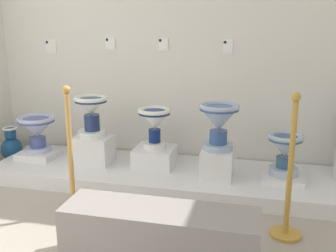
{
  "coord_description": "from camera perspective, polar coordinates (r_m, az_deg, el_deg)",
  "views": [
    {
      "loc": [
        2.87,
        -1.08,
        1.51
      ],
      "look_at": [
        2.01,
        2.48,
        0.57
      ],
      "focal_mm": 42.74,
      "sensor_mm": 36.0,
      "label": 1
    }
  ],
  "objects": [
    {
      "name": "wall_back",
      "position": [
        4.13,
        3.73,
        15.37
      ],
      "size": [
        4.5,
        0.06,
        3.16
      ],
      "primitive_type": "cube",
      "color": "silver",
      "rests_on": "ground_plane"
    },
    {
      "name": "display_platform",
      "position": [
        3.9,
        2.04,
        -7.3
      ],
      "size": [
        3.76,
        0.94,
        0.14
      ],
      "primitive_type": "cube",
      "color": "white",
      "rests_on": "ground_plane"
    },
    {
      "name": "plinth_block_pale_glazed",
      "position": [
        4.45,
        -17.93,
        -3.84
      ],
      "size": [
        0.38,
        0.36,
        0.07
      ],
      "primitive_type": "cube",
      "color": "white",
      "rests_on": "display_platform"
    },
    {
      "name": "antique_toilet_pale_glazed",
      "position": [
        4.37,
        -18.22,
        -0.32
      ],
      "size": [
        0.39,
        0.39,
        0.37
      ],
      "color": "#B0B9DE",
      "rests_on": "plinth_block_pale_glazed"
    },
    {
      "name": "plinth_block_squat_floral",
      "position": [
        4.12,
        -10.6,
        -3.32
      ],
      "size": [
        0.37,
        0.31,
        0.28
      ],
      "primitive_type": "cube",
      "color": "white",
      "rests_on": "display_platform"
    },
    {
      "name": "antique_toilet_squat_floral",
      "position": [
        4.01,
        -10.87,
        2.14
      ],
      "size": [
        0.33,
        0.33,
        0.41
      ],
      "color": "white",
      "rests_on": "plinth_block_squat_floral"
    },
    {
      "name": "plinth_block_slender_white",
      "position": [
        3.99,
        -1.9,
        -4.35
      ],
      "size": [
        0.39,
        0.38,
        0.18
      ],
      "primitive_type": "cube",
      "color": "white",
      "rests_on": "display_platform"
    },
    {
      "name": "antique_toilet_slender_white",
      "position": [
        3.89,
        -1.94,
        0.7
      ],
      "size": [
        0.33,
        0.33,
        0.4
      ],
      "color": "white",
      "rests_on": "plinth_block_slender_white"
    },
    {
      "name": "plinth_block_tall_cobalt",
      "position": [
        3.72,
        7.06,
        -5.26
      ],
      "size": [
        0.29,
        0.37,
        0.26
      ],
      "primitive_type": "cube",
      "color": "white",
      "rests_on": "display_platform"
    },
    {
      "name": "antique_toilet_tall_cobalt",
      "position": [
        3.6,
        7.25,
        0.85
      ],
      "size": [
        0.37,
        0.37,
        0.42
      ],
      "color": "#A1B1D0",
      "rests_on": "plinth_block_tall_cobalt"
    },
    {
      "name": "plinth_block_central_ornate",
      "position": [
        3.8,
        16.02,
        -6.98
      ],
      "size": [
        0.37,
        0.38,
        0.05
      ],
      "primitive_type": "cube",
      "color": "white",
      "rests_on": "display_platform"
    },
    {
      "name": "antique_toilet_central_ornate",
      "position": [
        3.72,
        16.3,
        -3.16
      ],
      "size": [
        0.32,
        0.32,
        0.38
      ],
      "color": "#A7B9CE",
      "rests_on": "plinth_block_central_ornate"
    },
    {
      "name": "info_placard_first",
      "position": [
        4.65,
        -16.39,
        10.83
      ],
      "size": [
        0.13,
        0.01,
        0.16
      ],
      "color": "white"
    },
    {
      "name": "info_placard_second",
      "position": [
        4.35,
        -8.25,
        11.59
      ],
      "size": [
        0.11,
        0.01,
        0.13
      ],
      "color": "white"
    },
    {
      "name": "info_placard_third",
      "position": [
        4.17,
        -0.68,
        11.58
      ],
      "size": [
        0.1,
        0.01,
        0.13
      ],
      "color": "white"
    },
    {
      "name": "info_placard_fourth",
      "position": [
        4.06,
        8.55,
        11.15
      ],
      "size": [
        0.09,
        0.01,
        0.14
      ],
      "color": "white"
    },
    {
      "name": "decorative_vase_spare",
      "position": [
        4.74,
        -21.39,
        -2.87
      ],
      "size": [
        0.23,
        0.23,
        0.42
      ],
      "color": "white",
      "rests_on": "ground_plane"
    },
    {
      "name": "stanchion_post_near_left",
      "position": [
        3.33,
        -13.56,
        -6.97
      ],
      "size": [
        0.25,
        0.25,
        1.06
      ],
      "color": "#CD9447",
      "rests_on": "ground_plane"
    },
    {
      "name": "stanchion_post_near_right",
      "position": [
        3.01,
        16.83,
        -8.85
      ],
      "size": [
        0.23,
        0.23,
        1.07
      ],
      "color": "#C08D36",
      "rests_on": "ground_plane"
    },
    {
      "name": "museum_bench",
      "position": [
        2.61,
        -1.2,
        -15.7
      ],
      "size": [
        1.23,
        0.36,
        0.4
      ],
      "primitive_type": "cube",
      "color": "gray",
      "rests_on": "ground_plane"
    }
  ]
}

